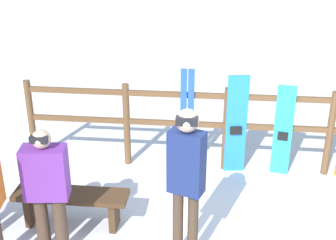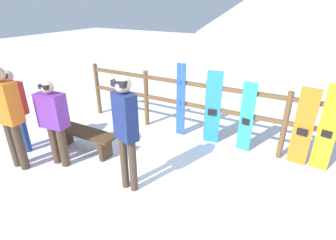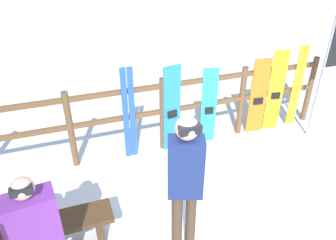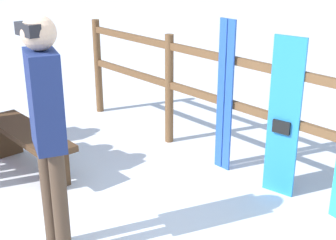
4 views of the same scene
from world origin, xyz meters
TOP-DOWN VIEW (x-y plane):
  - ground_plane at (0.00, 0.00)m, footprint 40.00×40.00m
  - fence at (0.00, 1.92)m, footprint 6.02×0.10m
  - bench at (-1.87, 0.32)m, footprint 1.40×0.36m
  - person_purple at (-1.94, -0.21)m, footprint 0.50×0.31m
  - person_navy at (-0.44, -0.16)m, footprint 0.41×0.31m
  - person_orange at (-2.49, -0.63)m, footprint 0.48×0.30m
  - person_red at (-2.96, -0.23)m, footprint 0.44×0.29m
  - ski_pair_blue at (-0.58, 1.87)m, footprint 0.20×0.02m
  - snowboard_blue at (0.14, 1.86)m, footprint 0.30×0.09m
  - snowboard_cyan at (0.81, 1.86)m, footprint 0.26×0.09m
  - snowboard_orange at (1.78, 1.86)m, footprint 0.32×0.08m
  - snowboard_yellow at (2.13, 1.86)m, footprint 0.29×0.10m

SIDE VIEW (x-z plane):
  - ground_plane at x=0.00m, z-range 0.00..0.00m
  - bench at x=-1.87m, z-range 0.11..0.57m
  - snowboard_cyan at x=0.81m, z-range 0.00..1.38m
  - snowboard_orange at x=1.78m, z-range 0.00..1.42m
  - snowboard_blue at x=0.14m, z-range 0.00..1.50m
  - snowboard_yellow at x=2.13m, z-range 0.00..1.54m
  - fence at x=0.00m, z-range 0.12..1.42m
  - ski_pair_blue at x=-0.58m, z-range 0.00..1.58m
  - person_purple at x=-1.94m, z-range 0.11..1.65m
  - person_red at x=-2.96m, z-range 0.13..1.73m
  - person_orange at x=-2.49m, z-range 0.15..1.95m
  - person_navy at x=-0.44m, z-range 0.19..2.00m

